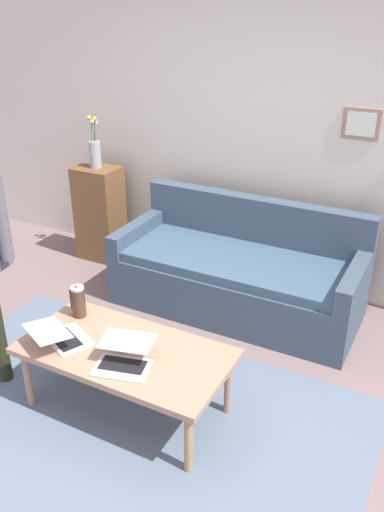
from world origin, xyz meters
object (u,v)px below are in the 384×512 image
at_px(laptop_center, 124,358).
at_px(side_shelf, 100,213).
at_px(french_press, 78,301).
at_px(couch, 239,274).
at_px(laptop_left, 61,336).
at_px(flower_vase, 95,150).
at_px(coffee_table, 125,355).

bearing_deg(laptop_center, side_shelf, -50.24).
bearing_deg(french_press, couch, -114.72).
height_order(couch, laptop_left, couch).
bearing_deg(flower_vase, couch, 171.08).
distance_m(laptop_center, flower_vase, 2.51).
xyz_separation_m(couch, coffee_table, (0.13, 1.49, 0.11)).
height_order(coffee_table, laptop_left, laptop_left).
distance_m(couch, french_press, 1.48).
xyz_separation_m(laptop_left, french_press, (0.09, -0.30, 0.07)).
bearing_deg(coffee_table, flower_vase, -49.79).
height_order(couch, side_shelf, side_shelf).
bearing_deg(laptop_left, laptop_center, 179.52).
distance_m(laptop_center, side_shelf, 2.43).
relative_size(couch, french_press, 8.04).
height_order(laptop_left, side_shelf, side_shelf).
bearing_deg(coffee_table, side_shelf, -49.76).
relative_size(coffee_table, french_press, 5.21).
xyz_separation_m(coffee_table, flower_vase, (1.48, -1.75, 0.69)).
bearing_deg(laptop_left, flower_vase, -59.83).
distance_m(side_shelf, flower_vase, 0.64).
relative_size(couch, flower_vase, 4.16).
distance_m(french_press, flower_vase, 1.93).
xyz_separation_m(french_press, flower_vase, (0.99, -1.57, 0.53)).
bearing_deg(laptop_center, coffee_table, -57.67).
height_order(laptop_left, flower_vase, flower_vase).
height_order(laptop_center, french_press, french_press).
bearing_deg(laptop_left, couch, -107.70).
xyz_separation_m(coffee_table, laptop_left, (0.39, 0.12, 0.09)).
height_order(side_shelf, flower_vase, flower_vase).
height_order(laptop_left, french_press, french_press).
bearing_deg(flower_vase, french_press, 122.32).
relative_size(side_shelf, flower_vase, 1.93).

